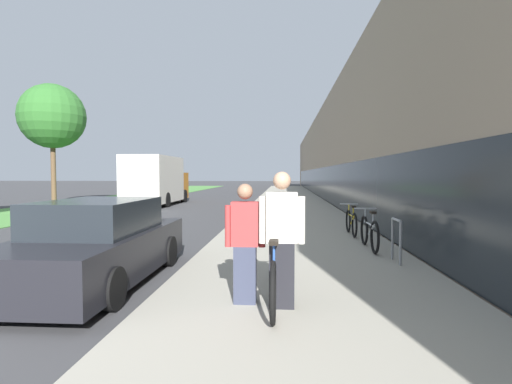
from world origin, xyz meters
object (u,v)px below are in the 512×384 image
person_bystander (245,243)px  cruiser_bike_middle (351,222)px  tandem_bicycle (275,271)px  cruiser_bike_nearest (369,232)px  bike_rack_hoop (396,236)px  street_tree_far (52,117)px  moving_truck (157,181)px  parked_sedan_curbside (98,245)px  person_rider (282,239)px

person_bystander → cruiser_bike_middle: size_ratio=0.93×
tandem_bicycle → cruiser_bike_nearest: 4.29m
bike_rack_hoop → cruiser_bike_middle: (-0.28, 3.48, -0.15)m
cruiser_bike_nearest → street_tree_far: bearing=139.0°
cruiser_bike_nearest → street_tree_far: street_tree_far is taller
moving_truck → tandem_bicycle: bearing=-67.5°
parked_sedan_curbside → street_tree_far: (-10.37, 16.04, 4.58)m
tandem_bicycle → parked_sedan_curbside: size_ratio=0.59×
cruiser_bike_nearest → parked_sedan_curbside: bearing=-152.7°
person_bystander → cruiser_bike_middle: bearing=68.6°
parked_sedan_curbside → moving_truck: (-4.53, 17.16, 0.82)m
person_rider → cruiser_bike_nearest: (1.96, 4.09, -0.49)m
street_tree_far → cruiser_bike_nearest: bearing=-41.0°
tandem_bicycle → street_tree_far: bearing=127.9°
cruiser_bike_middle → street_tree_far: 19.66m
tandem_bicycle → person_bystander: person_bystander is taller
tandem_bicycle → cruiser_bike_middle: bearing=71.2°
cruiser_bike_middle → bike_rack_hoop: bearing=-85.4°
person_bystander → bike_rack_hoop: size_ratio=1.86×
cruiser_bike_middle → moving_truck: size_ratio=0.25×
person_bystander → street_tree_far: 22.12m
street_tree_far → cruiser_bike_middle: bearing=-36.2°
tandem_bicycle → cruiser_bike_nearest: size_ratio=1.43×
cruiser_bike_nearest → parked_sedan_curbside: parked_sedan_curbside is taller
cruiser_bike_nearest → cruiser_bike_middle: cruiser_bike_nearest is taller
person_rider → moving_truck: size_ratio=0.25×
parked_sedan_curbside → person_bystander: bearing=-26.9°
cruiser_bike_nearest → moving_truck: (-9.62, 14.54, 0.94)m
bike_rack_hoop → street_tree_far: bearing=136.8°
bike_rack_hoop → cruiser_bike_middle: size_ratio=0.50×
person_bystander → cruiser_bike_nearest: size_ratio=0.86×
cruiser_bike_middle → tandem_bicycle: bearing=-108.8°
person_rider → cruiser_bike_nearest: person_rider is taller
cruiser_bike_nearest → bike_rack_hoop: bearing=-80.1°
bike_rack_hoop → person_bystander: bearing=-135.5°
bike_rack_hoop → cruiser_bike_nearest: (-0.23, 1.33, -0.13)m
bike_rack_hoop → street_tree_far: (-15.68, 14.75, 4.57)m
cruiser_bike_nearest → street_tree_far: 20.99m
person_bystander → bike_rack_hoop: 3.76m
bike_rack_hoop → person_rider: bearing=-128.5°
bike_rack_hoop → cruiser_bike_middle: 3.50m
tandem_bicycle → person_bystander: size_ratio=1.66×
moving_truck → cruiser_bike_nearest: bearing=-56.5°
tandem_bicycle → parked_sedan_curbside: (-3.03, 1.14, 0.11)m
parked_sedan_curbside → street_tree_far: bearing=122.9°
person_bystander → bike_rack_hoop: (2.68, 2.63, -0.28)m
cruiser_bike_nearest → parked_sedan_curbside: size_ratio=0.41×
person_rider → person_bystander: person_rider is taller
moving_truck → street_tree_far: bearing=-169.1°
bike_rack_hoop → tandem_bicycle: bearing=-133.3°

